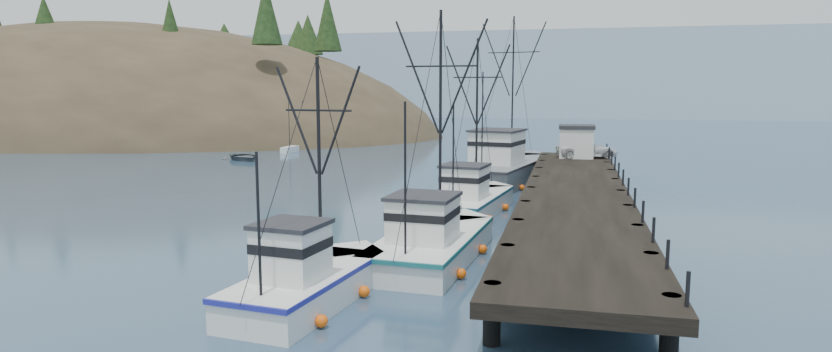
{
  "coord_description": "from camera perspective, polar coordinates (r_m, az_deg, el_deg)",
  "views": [
    {
      "loc": [
        13.58,
        -23.37,
        7.95
      ],
      "look_at": [
        4.31,
        15.61,
        2.5
      ],
      "focal_mm": 28.0,
      "sensor_mm": 36.0,
      "label": 1
    }
  ],
  "objects": [
    {
      "name": "distant_ridge",
      "position": [
        193.56,
        12.36,
        5.21
      ],
      "size": [
        360.0,
        40.0,
        26.0
      ],
      "primitive_type": "cube",
      "color": "#9EB2C6",
      "rests_on": "ground"
    },
    {
      "name": "pier_shed",
      "position": [
        57.55,
        13.93,
        3.0
      ],
      "size": [
        3.0,
        3.2,
        2.8
      ],
      "color": "silver",
      "rests_on": "pier"
    },
    {
      "name": "motorboat",
      "position": [
        74.61,
        -14.92,
        1.37
      ],
      "size": [
        6.58,
        6.46,
        1.12
      ],
      "primitive_type": "imported",
      "rotation": [
        0.0,
        0.0,
        0.84
      ],
      "color": "#4E5357",
      "rests_on": "ground"
    },
    {
      "name": "trawler_far",
      "position": [
        41.72,
        4.89,
        -2.12
      ],
      "size": [
        4.82,
        11.24,
        11.44
      ],
      "color": "white",
      "rests_on": "ground"
    },
    {
      "name": "headland",
      "position": [
        135.62,
        -27.47,
        1.58
      ],
      "size": [
        134.8,
        78.0,
        51.0
      ],
      "color": "#382D1E",
      "rests_on": "ground"
    },
    {
      "name": "ground",
      "position": [
        28.17,
        -16.29,
        -8.96
      ],
      "size": [
        400.0,
        400.0,
        0.0
      ],
      "primitive_type": "plane",
      "color": "navy",
      "rests_on": "ground"
    },
    {
      "name": "work_vessel",
      "position": [
        55.96,
        7.86,
        0.77
      ],
      "size": [
        8.09,
        17.6,
        14.39
      ],
      "color": "slate",
      "rests_on": "ground"
    },
    {
      "name": "distant_ridge_far",
      "position": [
        215.29,
        -1.04,
        5.63
      ],
      "size": [
        180.0,
        25.0,
        18.0
      ],
      "primitive_type": "cube",
      "color": "silver",
      "rests_on": "ground"
    },
    {
      "name": "trawler_mid",
      "position": [
        24.8,
        -9.25,
        -9.07
      ],
      "size": [
        4.02,
        9.29,
        9.43
      ],
      "color": "white",
      "rests_on": "ground"
    },
    {
      "name": "pickup_truck",
      "position": [
        57.62,
        14.82,
        2.28
      ],
      "size": [
        5.59,
        3.61,
        1.43
      ],
      "primitive_type": "imported",
      "rotation": [
        0.0,
        0.0,
        1.83
      ],
      "color": "silver",
      "rests_on": "pier"
    },
    {
      "name": "pier",
      "position": [
        39.86,
        13.82,
        -1.51
      ],
      "size": [
        6.0,
        44.0,
        2.0
      ],
      "color": "black",
      "rests_on": "ground"
    },
    {
      "name": "moored_sailboats",
      "position": [
        92.81,
        -17.1,
        2.7
      ],
      "size": [
        25.29,
        13.71,
        6.35
      ],
      "color": "white",
      "rests_on": "ground"
    },
    {
      "name": "trawler_near",
      "position": [
        30.53,
        1.55,
        -5.76
      ],
      "size": [
        4.6,
        11.85,
        11.89
      ],
      "color": "white",
      "rests_on": "ground"
    }
  ]
}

